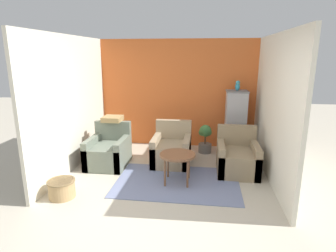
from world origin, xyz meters
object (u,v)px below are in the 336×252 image
object	(u,v)px
armchair_middle	(172,150)
wicker_basket	(62,188)
birdcage	(235,124)
armchair_right	(237,158)
parrot	(238,86)
potted_plant	(205,138)
armchair_left	(109,152)
coffee_table	(177,157)

from	to	relation	value
armchair_middle	wicker_basket	world-z (taller)	armchair_middle
birdcage	armchair_right	bearing A→B (deg)	-92.22
birdcage	parrot	distance (m)	0.84
parrot	potted_plant	world-z (taller)	parrot
parrot	wicker_basket	bearing A→B (deg)	-139.25
parrot	wicker_basket	size ratio (longest dim) A/B	0.53
parrot	armchair_right	bearing A→B (deg)	-92.22
armchair_middle	potted_plant	size ratio (longest dim) A/B	1.36
armchair_left	armchair_middle	distance (m)	1.28
parrot	potted_plant	bearing A→B (deg)	-174.74
birdcage	potted_plant	world-z (taller)	birdcage
coffee_table	birdcage	bearing A→B (deg)	56.64
armchair_middle	armchair_left	bearing A→B (deg)	-168.14
parrot	birdcage	bearing A→B (deg)	-90.00
birdcage	parrot	size ratio (longest dim) A/B	6.38
coffee_table	armchair_middle	bearing A→B (deg)	103.04
birdcage	potted_plant	distance (m)	0.74
armchair_right	coffee_table	bearing A→B (deg)	-150.05
armchair_left	parrot	xyz separation A→B (m)	(2.59, 1.08, 1.25)
birdcage	parrot	xyz separation A→B (m)	(-0.00, 0.00, 0.84)
armchair_middle	armchair_right	bearing A→B (deg)	-12.04
coffee_table	birdcage	world-z (taller)	birdcage
potted_plant	parrot	bearing A→B (deg)	5.26
armchair_middle	wicker_basket	size ratio (longest dim) A/B	2.08
armchair_left	potted_plant	distance (m)	2.18
armchair_left	armchair_right	size ratio (longest dim) A/B	1.00
wicker_basket	parrot	bearing A→B (deg)	40.75
birdcage	wicker_basket	world-z (taller)	birdcage
armchair_left	potted_plant	size ratio (longest dim) A/B	1.36
coffee_table	potted_plant	distance (m)	1.72
birdcage	coffee_table	bearing A→B (deg)	-123.36
armchair_right	armchair_middle	world-z (taller)	same
armchair_middle	birdcage	size ratio (longest dim) A/B	0.62
coffee_table	parrot	world-z (taller)	parrot
armchair_left	parrot	distance (m)	3.07
armchair_left	armchair_right	distance (m)	2.55
armchair_right	armchair_middle	distance (m)	1.32
armchair_left	wicker_basket	size ratio (longest dim) A/B	2.08
armchair_right	potted_plant	bearing A→B (deg)	120.93
birdcage	wicker_basket	bearing A→B (deg)	-139.27
armchair_right	armchair_left	bearing A→B (deg)	179.74
wicker_basket	armchair_left	bearing A→B (deg)	78.59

